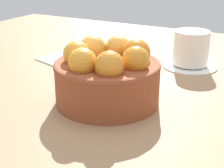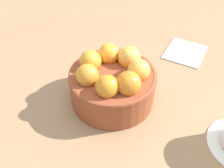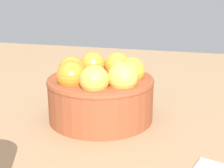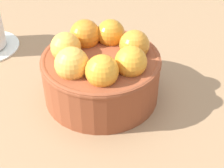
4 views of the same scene
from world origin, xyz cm
name	(u,v)px [view 1 (image 1 of 4)]	position (x,y,z in cm)	size (l,w,h in cm)	color
ground_plane	(107,111)	(0.00, 0.00, -1.66)	(130.65, 116.57, 3.31)	#997551
terracotta_bowl	(107,75)	(0.01, -0.03, 4.55)	(16.65, 16.65, 9.98)	brown
coffee_cup	(191,51)	(-6.72, -23.76, 3.42)	(11.54, 11.54, 7.59)	white
folded_napkin	(65,59)	(19.11, -14.80, 0.30)	(10.13, 8.93, 0.60)	white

